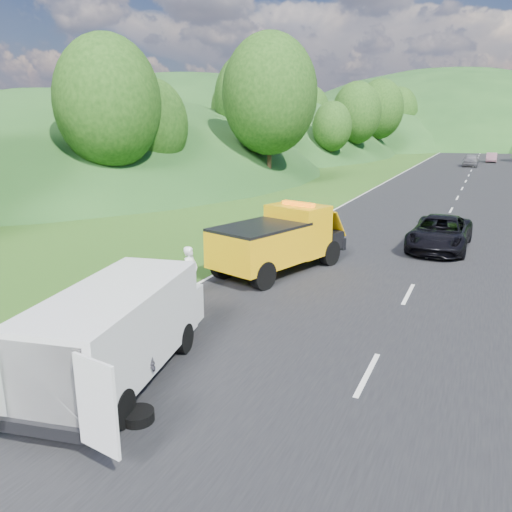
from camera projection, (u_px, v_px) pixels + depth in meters
The scene contains 16 objects.
ground at pixel (278, 322), 14.22m from camera, with size 320.00×320.00×0.00m, color #38661E.
road_surface at pixel (466, 181), 48.02m from camera, with size 14.00×200.00×0.02m, color black.
tree_line_left at pixel (314, 160), 74.50m from camera, with size 14.00×140.00×14.00m, color #345F1C, non-canonical shape.
hills_backdrop at pixel (500, 144), 129.51m from camera, with size 201.00×288.60×44.00m, color #2D5B23, non-canonical shape.
tow_truck at pixel (280, 240), 18.78m from camera, with size 3.77×6.29×2.55m.
white_van at pixel (119, 328), 10.80m from camera, with size 3.75×6.41×2.14m.
woman at pixel (191, 299), 16.08m from camera, with size 0.63×0.46×1.73m, color silver.
child at pixel (176, 314), 14.80m from camera, with size 0.54×0.42×1.10m, color tan.
worker at pixel (136, 389), 10.66m from camera, with size 1.13×0.65×1.75m, color black.
suitcase at pixel (151, 290), 16.16m from camera, with size 0.33×0.18×0.53m, color #5F5F47.
spare_tire at pixel (138, 422), 9.50m from camera, with size 0.63×0.63×0.20m, color black.
passing_suv at pixel (438, 249), 22.40m from camera, with size 2.43×5.27×1.46m, color black.
dist_car_a at pixel (470, 166), 64.34m from camera, with size 1.84×4.56×1.55m, color #525157.
dist_car_b at pixel (491, 162), 70.95m from camera, with size 1.40×4.00×1.32m, color brown.
dist_car_c at pixel (479, 152), 96.12m from camera, with size 2.04×5.03×1.46m, color #9F4F6C.
dist_car_d at pixel (496, 149), 107.98m from camera, with size 1.84×4.56×1.55m, color brown.
Camera 1 is at (5.01, -12.28, 5.52)m, focal length 35.00 mm.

